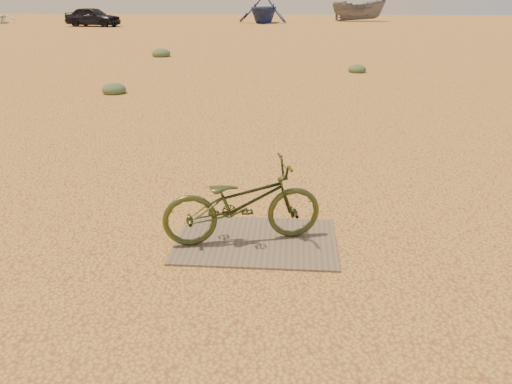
# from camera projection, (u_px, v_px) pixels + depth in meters

# --- Properties ---
(ground) EXTENTS (120.00, 120.00, 0.00)m
(ground) POSITION_uv_depth(u_px,v_px,m) (300.00, 221.00, 5.50)
(ground) COLOR #E3AF50
(ground) RESTS_ON ground
(plywood_board) EXTENTS (1.61, 1.09, 0.02)m
(plywood_board) POSITION_uv_depth(u_px,v_px,m) (256.00, 241.00, 5.03)
(plywood_board) COLOR #6F5E4B
(plywood_board) RESTS_ON ground
(bicycle) EXTENTS (1.65, 0.94, 0.82)m
(bicycle) POSITION_uv_depth(u_px,v_px,m) (242.00, 202.00, 4.87)
(bicycle) COLOR #3B451F
(bicycle) RESTS_ON plywood_board
(car) EXTENTS (4.44, 2.44, 1.43)m
(car) POSITION_uv_depth(u_px,v_px,m) (93.00, 17.00, 38.31)
(car) COLOR black
(car) RESTS_ON ground
(boat_far_left) EXTENTS (5.11, 5.63, 2.56)m
(boat_far_left) POSITION_uv_depth(u_px,v_px,m) (264.00, 7.00, 42.71)
(boat_far_left) COLOR navy
(boat_far_left) RESTS_ON ground
(boat_mid_right) EXTENTS (5.01, 2.25, 1.88)m
(boat_mid_right) POSITION_uv_depth(u_px,v_px,m) (359.00, 10.00, 45.61)
(boat_mid_right) COLOR slate
(boat_mid_right) RESTS_ON ground
(kale_a) EXTENTS (0.60, 0.60, 0.33)m
(kale_a) POSITION_uv_depth(u_px,v_px,m) (114.00, 93.00, 12.58)
(kale_a) COLOR #556947
(kale_a) RESTS_ON ground
(kale_b) EXTENTS (0.57, 0.57, 0.31)m
(kale_b) POSITION_uv_depth(u_px,v_px,m) (357.00, 72.00, 15.97)
(kale_b) COLOR #556947
(kale_b) RESTS_ON ground
(kale_c) EXTENTS (0.73, 0.73, 0.40)m
(kale_c) POSITION_uv_depth(u_px,v_px,m) (161.00, 57.00, 19.98)
(kale_c) COLOR #556947
(kale_c) RESTS_ON ground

